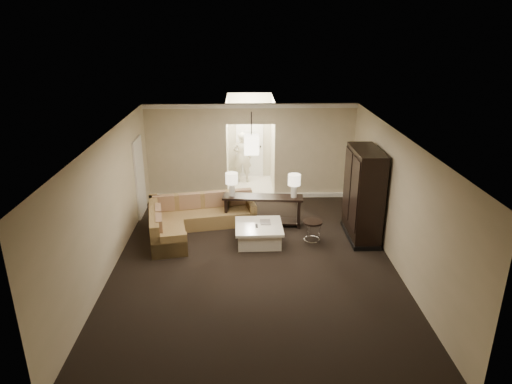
{
  "coord_description": "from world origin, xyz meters",
  "views": [
    {
      "loc": [
        -0.21,
        -8.76,
        4.92
      ],
      "look_at": [
        0.07,
        1.2,
        1.2
      ],
      "focal_mm": 32.0,
      "sensor_mm": 36.0,
      "label": 1
    }
  ],
  "objects_px": {
    "drink_table": "(312,228)",
    "armoire": "(363,196)",
    "coffee_table": "(259,233)",
    "console_table": "(263,208)",
    "sectional_sofa": "(192,219)",
    "person": "(242,155)"
  },
  "relations": [
    {
      "from": "sectional_sofa",
      "to": "drink_table",
      "type": "relative_size",
      "value": 4.84
    },
    {
      "from": "console_table",
      "to": "armoire",
      "type": "distance_m",
      "value": 2.53
    },
    {
      "from": "drink_table",
      "to": "sectional_sofa",
      "type": "bearing_deg",
      "value": 164.86
    },
    {
      "from": "sectional_sofa",
      "to": "armoire",
      "type": "xyz_separation_m",
      "value": [
        4.12,
        -0.46,
        0.74
      ]
    },
    {
      "from": "sectional_sofa",
      "to": "armoire",
      "type": "height_order",
      "value": "armoire"
    },
    {
      "from": "armoire",
      "to": "person",
      "type": "relative_size",
      "value": 1.2
    },
    {
      "from": "coffee_table",
      "to": "person",
      "type": "distance_m",
      "value": 4.49
    },
    {
      "from": "coffee_table",
      "to": "armoire",
      "type": "height_order",
      "value": "armoire"
    },
    {
      "from": "coffee_table",
      "to": "person",
      "type": "relative_size",
      "value": 0.61
    },
    {
      "from": "sectional_sofa",
      "to": "person",
      "type": "relative_size",
      "value": 1.52
    },
    {
      "from": "console_table",
      "to": "person",
      "type": "bearing_deg",
      "value": 104.33
    },
    {
      "from": "sectional_sofa",
      "to": "coffee_table",
      "type": "height_order",
      "value": "sectional_sofa"
    },
    {
      "from": "sectional_sofa",
      "to": "coffee_table",
      "type": "relative_size",
      "value": 2.47
    },
    {
      "from": "armoire",
      "to": "drink_table",
      "type": "bearing_deg",
      "value": -164.97
    },
    {
      "from": "drink_table",
      "to": "armoire",
      "type": "bearing_deg",
      "value": 15.03
    },
    {
      "from": "console_table",
      "to": "person",
      "type": "distance_m",
      "value": 3.49
    },
    {
      "from": "armoire",
      "to": "drink_table",
      "type": "relative_size",
      "value": 3.84
    },
    {
      "from": "console_table",
      "to": "armoire",
      "type": "height_order",
      "value": "armoire"
    },
    {
      "from": "coffee_table",
      "to": "console_table",
      "type": "distance_m",
      "value": 1.04
    },
    {
      "from": "console_table",
      "to": "armoire",
      "type": "xyz_separation_m",
      "value": [
        2.34,
        -0.78,
        0.59
      ]
    },
    {
      "from": "sectional_sofa",
      "to": "console_table",
      "type": "height_order",
      "value": "sectional_sofa"
    },
    {
      "from": "coffee_table",
      "to": "drink_table",
      "type": "height_order",
      "value": "drink_table"
    }
  ]
}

